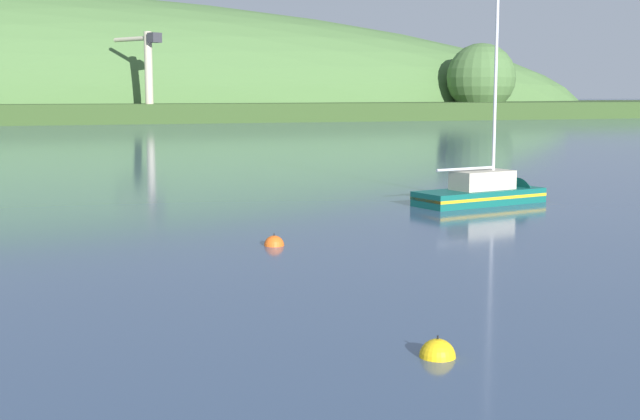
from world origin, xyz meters
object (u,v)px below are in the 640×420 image
dockside_crane (148,80)px  sailboat_midwater_white (492,197)px  mooring_buoy_foreground (274,246)px  mooring_buoy_midchannel (437,357)px

dockside_crane → sailboat_midwater_white: dockside_crane is taller
sailboat_midwater_white → mooring_buoy_foreground: (-14.18, -8.33, -0.30)m
dockside_crane → sailboat_midwater_white: bearing=149.3°
dockside_crane → sailboat_midwater_white: 122.01m
dockside_crane → mooring_buoy_foreground: bearing=143.1°
dockside_crane → mooring_buoy_midchannel: bearing=143.5°
mooring_buoy_midchannel → sailboat_midwater_white: bearing=57.0°
mooring_buoy_foreground → mooring_buoy_midchannel: size_ratio=0.96×
sailboat_midwater_white → mooring_buoy_foreground: 16.45m
sailboat_midwater_white → mooring_buoy_midchannel: (-14.69, -22.64, -0.30)m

